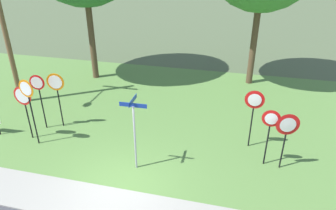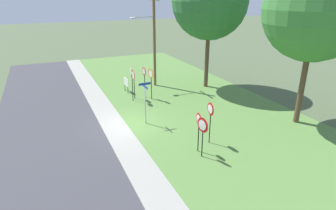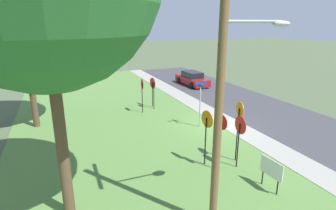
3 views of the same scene
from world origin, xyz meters
name	(u,v)px [view 2 (image 2 of 3)]	position (x,y,z in m)	size (l,w,h in m)	color
ground_plane	(127,126)	(0.00, 0.00, 0.00)	(160.00, 160.00, 0.00)	#4C5B3D
road_asphalt	(49,140)	(0.00, -4.80, 0.01)	(44.00, 6.40, 0.01)	#3D3D42
sidewalk_strip	(115,128)	(0.00, -0.80, 0.03)	(44.00, 1.60, 0.06)	#99968C
grass_median	(206,111)	(0.00, 6.00, 0.02)	(44.00, 12.00, 0.04)	#567F3D
stop_sign_near_left	(151,77)	(-4.02, 3.25, 1.91)	(0.76, 0.13, 2.56)	black
stop_sign_near_right	(132,76)	(-4.25, 1.74, 2.11)	(0.70, 0.15, 2.85)	black
stop_sign_far_left	(134,78)	(-4.77, 2.05, 1.78)	(0.80, 0.10, 2.38)	black
stop_sign_far_center	(144,76)	(-4.67, 2.93, 1.87)	(0.66, 0.12, 2.54)	black
yield_sign_near_left	(202,128)	(5.33, 2.47, 1.70)	(0.80, 0.18, 2.24)	black
yield_sign_near_right	(198,123)	(4.76, 2.56, 1.72)	(0.64, 0.12, 2.27)	black
yield_sign_far_left	(210,113)	(4.19, 3.64, 1.89)	(0.75, 0.11, 2.48)	black
street_name_post	(145,100)	(0.21, 1.23, 1.73)	(0.96, 0.82, 2.82)	#9EA0A8
utility_pole	(153,35)	(-7.50, 4.84, 4.71)	(2.10, 2.30, 8.64)	brown
notice_board	(126,83)	(-6.68, 1.94, 0.87)	(1.10, 0.08, 1.25)	black
oak_tree_left	(210,1)	(-5.24, 9.17, 7.52)	(6.47, 6.47, 10.73)	brown
oak_tree_right	(316,10)	(4.12, 10.56, 7.23)	(6.15, 6.15, 10.28)	brown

